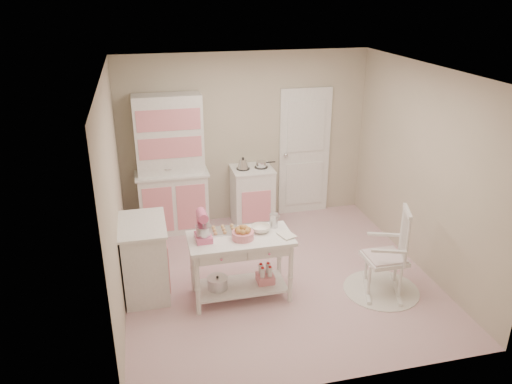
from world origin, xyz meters
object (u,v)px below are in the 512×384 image
hutch (171,165)px  work_table (241,267)px  stove (252,196)px  rocking_chair (385,251)px  stand_mixer (203,227)px  bread_basket (243,235)px  base_cabinet (145,258)px

hutch → work_table: hutch is taller
stove → rocking_chair: bearing=-63.0°
hutch → stand_mixer: hutch is taller
bread_basket → stove: bearing=74.1°
base_cabinet → rocking_chair: size_ratio=0.84×
bread_basket → rocking_chair: bearing=-7.7°
work_table → stand_mixer: bearing=177.3°
work_table → rocking_chair: bearing=-9.2°
work_table → stand_mixer: 0.71m
rocking_chair → stand_mixer: size_ratio=3.24×
hutch → work_table: bearing=-72.6°
stove → work_table: (-0.58, -1.92, -0.06)m
stove → rocking_chair: size_ratio=0.84×
base_cabinet → rocking_chair: rocking_chair is taller
hutch → stand_mixer: (0.20, -1.95, -0.07)m
hutch → base_cabinet: bearing=-106.3°
base_cabinet → stand_mixer: stand_mixer is taller
rocking_chair → work_table: (-1.70, 0.28, -0.15)m
stove → base_cabinet: same height
base_cabinet → bread_basket: base_cabinet is taller
rocking_chair → work_table: 1.73m
stove → stand_mixer: (-1.00, -1.90, 0.51)m
hutch → stove: 1.33m
base_cabinet → rocking_chair: 2.86m
bread_basket → work_table: bearing=111.8°
bread_basket → hutch: bearing=107.5°
stove → rocking_chair: 2.47m
hutch → stand_mixer: 1.97m
stove → rocking_chair: (1.12, -2.20, 0.09)m
stove → stand_mixer: 2.21m
stove → work_table: 2.01m
base_cabinet → bread_basket: size_ratio=3.68×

